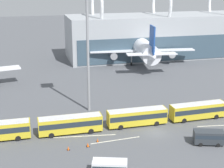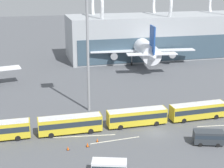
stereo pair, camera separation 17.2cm
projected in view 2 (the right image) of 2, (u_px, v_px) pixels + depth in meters
The scene contains 13 objects.
ground_plane at pixel (156, 133), 64.42m from camera, with size 440.00×440.00×0.00m, color #515459.
airliner_at_gate_far at pixel (142, 47), 114.09m from camera, with size 34.93×36.51×14.77m.
shuttle_bus_1 at pixel (70, 123), 63.71m from camera, with size 11.79×2.70×3.31m.
shuttle_bus_2 at pixel (137, 116), 67.07m from camera, with size 11.80×2.72×3.31m.
shuttle_bus_3 at pixel (198, 110), 70.22m from camera, with size 11.87×2.98×3.31m.
service_van_foreground at pixel (208, 137), 59.55m from camera, with size 5.54×3.64×2.48m.
service_van_crossing at pixel (109, 167), 50.27m from camera, with size 5.52×3.58×2.26m.
floodlight_mast at pixel (87, 21), 69.66m from camera, with size 3.12×3.12×26.76m.
lane_stripe_2 at pixel (115, 140), 61.41m from camera, with size 9.24×0.25×0.01m, color silver.
lane_stripe_3 at pixel (83, 136), 63.01m from camera, with size 11.90×0.25×0.01m, color silver.
traffic_cone_0 at pixel (68, 148), 57.82m from camera, with size 0.49×0.49×0.70m.
traffic_cone_1 at pixel (97, 140), 60.73m from camera, with size 0.44×0.44×0.70m.
traffic_cone_2 at pixel (88, 145), 58.97m from camera, with size 0.57×0.57×0.74m.
Camera 2 is at (-22.34, -55.09, 27.73)m, focal length 55.00 mm.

